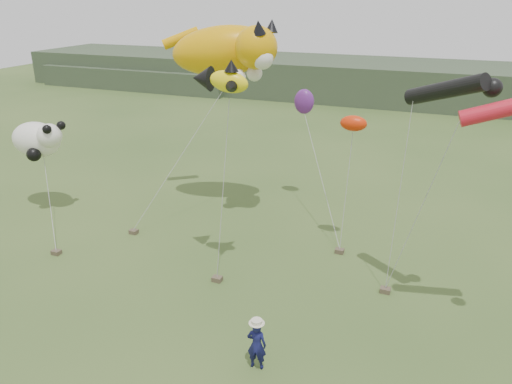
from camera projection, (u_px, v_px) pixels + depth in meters
ground at (203, 337)px, 17.35m from camera, size 120.00×120.00×0.00m
headland at (359, 80)px, 56.28m from camera, size 90.00×13.00×4.00m
festival_attendant at (257, 345)px, 15.68m from camera, size 0.66×0.47×1.72m
sandbag_anchors at (221, 259)px, 22.24m from camera, size 14.88×5.21×0.20m
cat_kite at (230, 51)px, 24.53m from camera, size 7.11×3.96×3.12m
fish_kite at (219, 80)px, 18.59m from camera, size 2.52×1.67×1.31m
tube_kites at (479, 97)px, 15.65m from camera, size 4.79×3.00×1.63m
panda_kite at (38, 139)px, 26.40m from camera, size 3.32×2.15×2.06m
misc_kites at (318, 108)px, 25.07m from camera, size 4.71×5.31×1.34m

